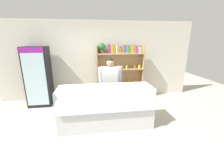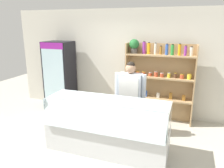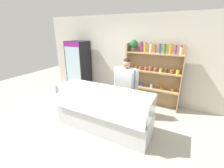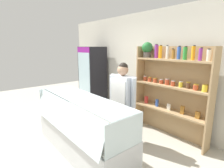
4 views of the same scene
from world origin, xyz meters
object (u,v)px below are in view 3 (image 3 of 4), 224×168
object	(u,v)px
drinks_fridge	(79,67)
shop_clerk	(126,83)
shelving_unit	(151,70)
deli_display_case	(103,117)

from	to	relation	value
drinks_fridge	shop_clerk	xyz separation A→B (m)	(2.20, -0.79, -0.00)
shelving_unit	shop_clerk	distance (m)	1.04
shelving_unit	deli_display_case	distance (m)	2.02
drinks_fridge	shelving_unit	bearing A→B (deg)	3.37
drinks_fridge	deli_display_case	xyz separation A→B (m)	(1.98, -1.58, -0.63)
drinks_fridge	shelving_unit	size ratio (longest dim) A/B	0.95
drinks_fridge	shop_clerk	bearing A→B (deg)	-19.69
drinks_fridge	deli_display_case	bearing A→B (deg)	-38.65
deli_display_case	shop_clerk	xyz separation A→B (m)	(0.22, 0.79, 0.63)
shelving_unit	deli_display_case	size ratio (longest dim) A/B	0.88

